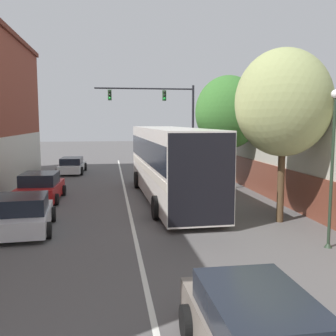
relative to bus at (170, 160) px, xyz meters
name	(u,v)px	position (x,y,z in m)	size (l,w,h in m)	color
lane_center_line	(129,209)	(-2.19, -1.96, -2.08)	(0.14, 46.24, 0.01)	silver
bus	(170,160)	(0.00, 0.00, 0.00)	(3.17, 12.77, 3.72)	silver
parked_car_left_near	(41,188)	(-6.56, 0.69, -1.40)	(2.20, 4.10, 1.46)	red
parked_car_left_mid	(22,214)	(-6.25, -5.04, -1.44)	(2.39, 3.99, 1.37)	silver
parked_car_left_far	(72,165)	(-5.99, 11.53, -1.48)	(2.08, 4.63, 1.24)	silver
traffic_signal_gantry	(165,110)	(1.36, 11.15, 2.87)	(7.81, 0.36, 6.88)	black
street_lamp	(332,165)	(3.91, -8.41, 0.61)	(0.28, 0.28, 5.03)	#233323
street_tree_near	(284,103)	(3.75, -5.08, 2.68)	(3.83, 3.45, 6.88)	#4C3823
street_tree_far	(228,112)	(3.92, 2.75, 2.49)	(3.91, 3.52, 6.73)	#4C3823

